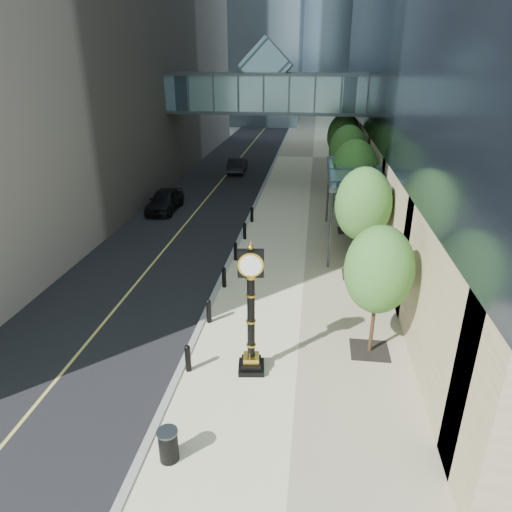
# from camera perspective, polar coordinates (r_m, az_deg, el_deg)

# --- Properties ---
(ground) EXTENTS (320.00, 320.00, 0.00)m
(ground) POSITION_cam_1_polar(r_m,az_deg,el_deg) (15.20, 0.91, -17.33)
(ground) COLOR gray
(ground) RESTS_ON ground
(road) EXTENTS (8.00, 180.00, 0.02)m
(road) POSITION_cam_1_polar(r_m,az_deg,el_deg) (53.08, -1.75, 12.42)
(road) COLOR black
(road) RESTS_ON ground
(sidewalk) EXTENTS (8.00, 180.00, 0.06)m
(sidewalk) POSITION_cam_1_polar(r_m,az_deg,el_deg) (52.43, 7.11, 12.14)
(sidewalk) COLOR beige
(sidewalk) RESTS_ON ground
(curb) EXTENTS (0.25, 180.00, 0.07)m
(curb) POSITION_cam_1_polar(r_m,az_deg,el_deg) (52.60, 2.66, 12.33)
(curb) COLOR gray
(curb) RESTS_ON ground
(skywalk) EXTENTS (17.00, 4.20, 5.80)m
(skywalk) POSITION_cam_1_polar(r_m,az_deg,el_deg) (39.79, 1.29, 20.02)
(skywalk) COLOR slate
(skywalk) RESTS_ON ground
(entrance_canopy) EXTENTS (3.00, 8.00, 4.38)m
(entrance_canopy) POSITION_cam_1_polar(r_m,az_deg,el_deg) (26.22, 12.25, 10.12)
(entrance_canopy) COLOR #383F44
(entrance_canopy) RESTS_ON ground
(bollard_row) EXTENTS (0.20, 16.20, 0.90)m
(bollard_row) POSITION_cam_1_polar(r_m,az_deg,el_deg) (22.88, -3.24, -1.04)
(bollard_row) COLOR black
(bollard_row) RESTS_ON sidewalk
(street_trees) EXTENTS (2.84, 28.60, 5.84)m
(street_trees) POSITION_cam_1_polar(r_m,az_deg,el_deg) (29.71, 11.95, 10.87)
(street_trees) COLOR black
(street_trees) RESTS_ON sidewalk
(street_clock) EXTENTS (0.97, 0.97, 4.66)m
(street_clock) POSITION_cam_1_polar(r_m,az_deg,el_deg) (15.10, -0.63, -7.89)
(street_clock) COLOR black
(street_clock) RESTS_ON sidewalk
(trash_bin) EXTENTS (0.65, 0.65, 0.90)m
(trash_bin) POSITION_cam_1_polar(r_m,az_deg,el_deg) (13.25, -10.89, -22.29)
(trash_bin) COLOR black
(trash_bin) RESTS_ON sidewalk
(pedestrian) EXTENTS (0.69, 0.54, 1.66)m
(pedestrian) POSITION_cam_1_polar(r_m,az_deg,el_deg) (24.29, 14.50, 0.68)
(pedestrian) COLOR beige
(pedestrian) RESTS_ON sidewalk
(car_near) EXTENTS (1.86, 4.56, 1.55)m
(car_near) POSITION_cam_1_polar(r_m,az_deg,el_deg) (33.29, -11.32, 6.87)
(car_near) COLOR black
(car_near) RESTS_ON road
(car_far) EXTENTS (1.70, 4.45, 1.45)m
(car_far) POSITION_cam_1_polar(r_m,az_deg,el_deg) (44.67, -2.32, 11.33)
(car_far) COLOR black
(car_far) RESTS_ON road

